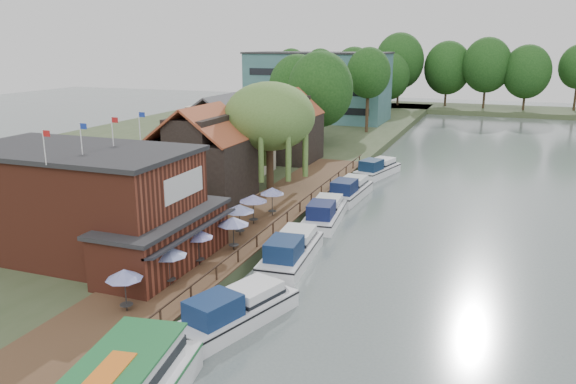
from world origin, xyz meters
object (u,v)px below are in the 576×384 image
(hotel_block, at_px, (318,86))
(willow, at_px, (270,137))
(umbrella_5, at_px, (253,209))
(cottage_c, at_px, (287,126))
(umbrella_2, at_px, (199,247))
(cruiser_0, at_px, (237,306))
(cruiser_2, at_px, (325,210))
(cruiser_3, at_px, (350,188))
(pub, at_px, (103,204))
(cottage_b, at_px, (223,135))
(umbrella_1, at_px, (169,266))
(cottage_a, at_px, (202,153))
(umbrella_6, at_px, (272,201))
(cruiser_4, at_px, (378,167))
(umbrella_3, at_px, (233,234))
(umbrella_4, at_px, (240,220))
(umbrella_0, at_px, (125,290))
(cruiser_1, at_px, (291,247))

(hotel_block, distance_m, willow, 52.29)
(umbrella_5, bearing_deg, cottage_c, 104.66)
(umbrella_2, bearing_deg, cruiser_0, -42.73)
(cruiser_2, height_order, cruiser_3, cruiser_3)
(pub, relative_size, cottage_b, 2.08)
(hotel_block, height_order, umbrella_1, hotel_block)
(pub, height_order, hotel_block, hotel_block)
(pub, distance_m, cottage_c, 34.01)
(cottage_a, xyz_separation_m, willow, (4.50, 5.00, 0.96))
(willow, distance_m, umbrella_2, 19.90)
(willow, bearing_deg, umbrella_6, -66.34)
(cruiser_3, distance_m, cruiser_4, 10.67)
(umbrella_2, height_order, umbrella_3, same)
(umbrella_3, bearing_deg, hotel_block, 102.97)
(hotel_block, xyz_separation_m, umbrella_2, (14.55, -70.27, -4.86))
(hotel_block, xyz_separation_m, cruiser_4, (19.08, -36.92, -6.09))
(cottage_a, relative_size, umbrella_5, 3.62)
(pub, distance_m, cruiser_3, 25.93)
(cruiser_2, distance_m, cruiser_4, 18.81)
(hotel_block, distance_m, umbrella_5, 63.20)
(hotel_block, relative_size, cruiser_2, 2.78)
(hotel_block, distance_m, cruiser_0, 77.37)
(umbrella_4, distance_m, umbrella_5, 2.84)
(cottage_b, height_order, umbrella_3, cottage_b)
(hotel_block, distance_m, umbrella_6, 60.82)
(cruiser_4, bearing_deg, umbrella_0, -83.19)
(umbrella_5, relative_size, cruiser_4, 0.27)
(cottage_b, bearing_deg, cruiser_3, -6.18)
(umbrella_5, xyz_separation_m, cruiser_4, (4.71, 24.43, -1.22))
(umbrella_1, height_order, umbrella_2, same)
(umbrella_3, bearing_deg, pub, -152.50)
(umbrella_0, distance_m, cruiser_2, 22.05)
(cruiser_3, bearing_deg, cottage_b, 177.06)
(pub, height_order, umbrella_4, pub)
(willow, bearing_deg, pub, -99.93)
(willow, relative_size, umbrella_1, 4.39)
(umbrella_1, bearing_deg, cottage_a, 113.03)
(pub, relative_size, umbrella_6, 8.42)
(cottage_c, height_order, umbrella_4, cottage_c)
(hotel_block, xyz_separation_m, cottage_c, (8.00, -37.00, -1.90))
(cottage_b, bearing_deg, cottage_c, 66.04)
(umbrella_2, relative_size, umbrella_6, 1.00)
(cottage_b, xyz_separation_m, umbrella_2, (10.55, -24.27, -2.96))
(umbrella_2, height_order, cruiser_2, umbrella_2)
(cruiser_4, bearing_deg, willow, -104.51)
(umbrella_6, bearing_deg, umbrella_2, -91.77)
(cruiser_1, height_order, cruiser_3, cruiser_1)
(cottage_c, distance_m, umbrella_6, 23.02)
(umbrella_0, distance_m, umbrella_1, 3.68)
(umbrella_0, relative_size, umbrella_2, 1.00)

